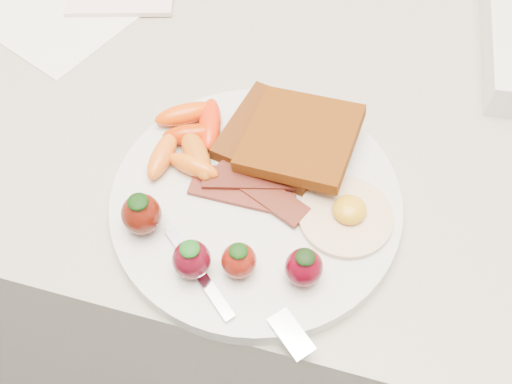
# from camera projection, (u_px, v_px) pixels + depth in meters

# --- Properties ---
(counter) EXTENTS (2.00, 0.60, 0.90)m
(counter) POSITION_uv_depth(u_px,v_px,m) (288.00, 270.00, 1.07)
(counter) COLOR gray
(counter) RESTS_ON ground
(plate) EXTENTS (0.27, 0.27, 0.02)m
(plate) POSITION_uv_depth(u_px,v_px,m) (256.00, 203.00, 0.60)
(plate) COLOR silver
(plate) RESTS_ON counter
(toast_lower) EXTENTS (0.12, 0.12, 0.01)m
(toast_lower) POSITION_uv_depth(u_px,v_px,m) (279.00, 136.00, 0.62)
(toast_lower) COLOR #461E09
(toast_lower) RESTS_ON plate
(toast_upper) EXTENTS (0.11, 0.11, 0.02)m
(toast_upper) POSITION_uv_depth(u_px,v_px,m) (300.00, 138.00, 0.60)
(toast_upper) COLOR #331305
(toast_upper) RESTS_ON toast_lower
(fried_egg) EXTENTS (0.09, 0.09, 0.02)m
(fried_egg) POSITION_uv_depth(u_px,v_px,m) (347.00, 215.00, 0.57)
(fried_egg) COLOR white
(fried_egg) RESTS_ON plate
(bacon_strips) EXTENTS (0.11, 0.07, 0.01)m
(bacon_strips) POSITION_uv_depth(u_px,v_px,m) (252.00, 187.00, 0.59)
(bacon_strips) COLOR #460A0B
(bacon_strips) RESTS_ON plate
(baby_carrots) EXTENTS (0.09, 0.11, 0.02)m
(baby_carrots) POSITION_uv_depth(u_px,v_px,m) (190.00, 139.00, 0.62)
(baby_carrots) COLOR #BB2D00
(baby_carrots) RESTS_ON plate
(strawberries) EXTENTS (0.18, 0.06, 0.04)m
(strawberries) POSITION_uv_depth(u_px,v_px,m) (210.00, 246.00, 0.54)
(strawberries) COLOR #4C0E06
(strawberries) RESTS_ON plate
(fork) EXTENTS (0.15, 0.09, 0.00)m
(fork) POSITION_uv_depth(u_px,v_px,m) (240.00, 300.00, 0.53)
(fork) COLOR silver
(fork) RESTS_ON plate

